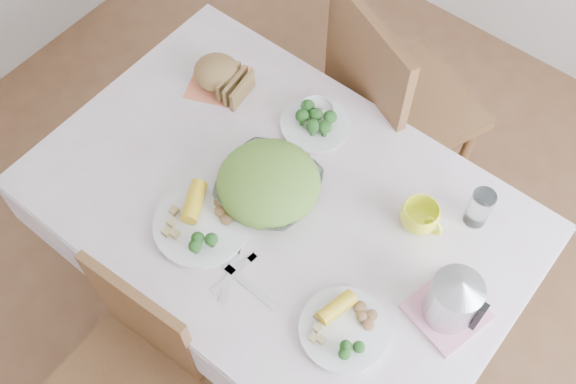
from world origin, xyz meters
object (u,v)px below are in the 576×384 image
Objects in this scene: dinner_plate_left at (201,225)px; electric_kettle at (455,296)px; dining_table at (280,257)px; chair_far at (404,113)px; salad_bowl at (269,188)px; dinner_plate_right at (344,330)px; yellow_mug at (419,217)px.

electric_kettle is (0.72, 0.23, 0.11)m from dinner_plate_left.
chair_far reaches higher than dining_table.
dinner_plate_left is at bearing -111.13° from salad_bowl.
salad_bowl reaches higher than dining_table.
chair_far reaches higher than salad_bowl.
salad_bowl is at bearing 108.42° from chair_far.
chair_far is 5.40× the size of electric_kettle.
electric_kettle is at bearing 150.88° from chair_far.
dinner_plate_right is 1.27× the size of electric_kettle.
electric_kettle reaches higher than dining_table.
yellow_mug is at bearing 130.21° from electric_kettle.
dinner_plate_left is 1.15× the size of dinner_plate_right.
chair_far is at bearing 88.94° from dining_table.
dinner_plate_left reaches higher than dinner_plate_right.
dining_table is at bearing -151.60° from yellow_mug.
chair_far is 1.02m from electric_kettle.
dining_table is 0.60m from dinner_plate_right.
salad_bowl is 0.49m from dinner_plate_right.
electric_kettle reaches higher than yellow_mug.
salad_bowl reaches higher than dinner_plate_left.
dinner_plate_left is 0.76m from electric_kettle.
dining_table is 7.13× the size of electric_kettle.
chair_far reaches higher than electric_kettle.
electric_kettle reaches higher than dinner_plate_left.
electric_kettle is at bearing 49.23° from dinner_plate_right.
dinner_plate_right is at bearing -27.40° from dining_table.
dinner_plate_right reaches higher than dining_table.
dinner_plate_right is 2.12× the size of yellow_mug.
electric_kettle reaches higher than dinner_plate_right.
dinner_plate_right is (0.44, -0.21, -0.03)m from salad_bowl.
salad_bowl is at bearing 173.33° from dining_table.
dining_table is at bearing 58.99° from dinner_plate_left.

